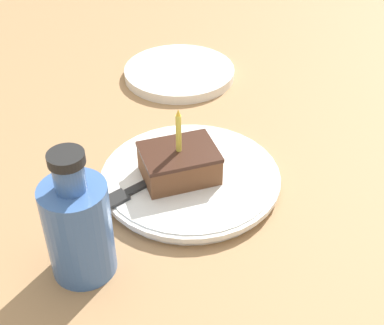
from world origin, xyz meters
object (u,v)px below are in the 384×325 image
Objects in this scene: fork at (143,185)px; bottle at (78,226)px; cake_slice at (180,164)px; plate at (192,180)px; side_plate at (179,72)px.

bottle is (-0.10, 0.10, 0.05)m from fork.
cake_slice is 0.64× the size of bottle.
fork is 0.15m from bottle.
plate is 1.56× the size of fork.
cake_slice is 0.53× the size of side_plate.
cake_slice is 0.67× the size of fork.
plate is 0.21m from bottle.
cake_slice is at bearing -55.63° from bottle.
side_plate is (0.32, -0.10, -0.03)m from cake_slice.
cake_slice is 0.34m from side_plate.
plate reaches higher than side_plate.
side_plate is at bearing -14.18° from plate.
fork is 0.36m from side_plate.
bottle reaches higher than plate.
fork reaches higher than plate.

